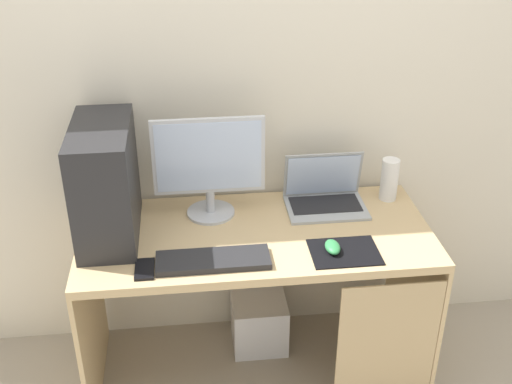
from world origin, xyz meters
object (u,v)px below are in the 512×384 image
object	(u,v)px
pc_tower	(105,182)
keyboard	(213,260)
subwoofer	(259,321)
monitor	(209,166)
speaker	(389,179)
cell_phone	(145,269)
laptop	(325,196)
mouse_left	(333,247)

from	to	relation	value
pc_tower	keyboard	distance (m)	0.51
subwoofer	pc_tower	bearing A→B (deg)	-169.28
monitor	speaker	size ratio (longest dim) A/B	2.41
pc_tower	cell_phone	distance (m)	0.38
pc_tower	speaker	world-z (taller)	pc_tower
laptop	cell_phone	world-z (taller)	laptop
monitor	mouse_left	size ratio (longest dim) A/B	4.67
pc_tower	keyboard	xyz separation A→B (m)	(0.39, -0.25, -0.22)
pc_tower	monitor	distance (m)	0.41
pc_tower	laptop	xyz separation A→B (m)	(0.88, 0.12, -0.18)
pc_tower	speaker	bearing A→B (deg)	7.07
monitor	speaker	world-z (taller)	monitor
laptop	keyboard	xyz separation A→B (m)	(-0.50, -0.37, -0.03)
mouse_left	keyboard	bearing A→B (deg)	-177.47
pc_tower	cell_phone	size ratio (longest dim) A/B	3.51
monitor	mouse_left	bearing A→B (deg)	-36.90
pc_tower	subwoofer	distance (m)	1.04
monitor	laptop	distance (m)	0.52
keyboard	mouse_left	distance (m)	0.45
pc_tower	laptop	distance (m)	0.91
pc_tower	keyboard	world-z (taller)	pc_tower
monitor	keyboard	distance (m)	0.41
speaker	keyboard	xyz separation A→B (m)	(-0.78, -0.40, -0.08)
speaker	keyboard	world-z (taller)	speaker
monitor	cell_phone	bearing A→B (deg)	-125.19
keyboard	pc_tower	bearing A→B (deg)	146.76
keyboard	cell_phone	xyz separation A→B (m)	(-0.25, -0.02, -0.01)
speaker	mouse_left	bearing A→B (deg)	-130.97
pc_tower	keyboard	size ratio (longest dim) A/B	1.09
keyboard	subwoofer	xyz separation A→B (m)	(0.22, 0.37, -0.62)
monitor	speaker	bearing A→B (deg)	3.57
mouse_left	cell_phone	bearing A→B (deg)	-176.93
speaker	cell_phone	distance (m)	1.12
pc_tower	keyboard	bearing A→B (deg)	-33.24
pc_tower	subwoofer	size ratio (longest dim) A/B	1.84
laptop	subwoofer	distance (m)	0.71
monitor	mouse_left	world-z (taller)	monitor
monitor	keyboard	world-z (taller)	monitor
pc_tower	subwoofer	xyz separation A→B (m)	(0.60, 0.11, -0.83)
cell_phone	subwoofer	world-z (taller)	cell_phone
mouse_left	subwoofer	bearing A→B (deg)	124.11
cell_phone	subwoofer	distance (m)	0.86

